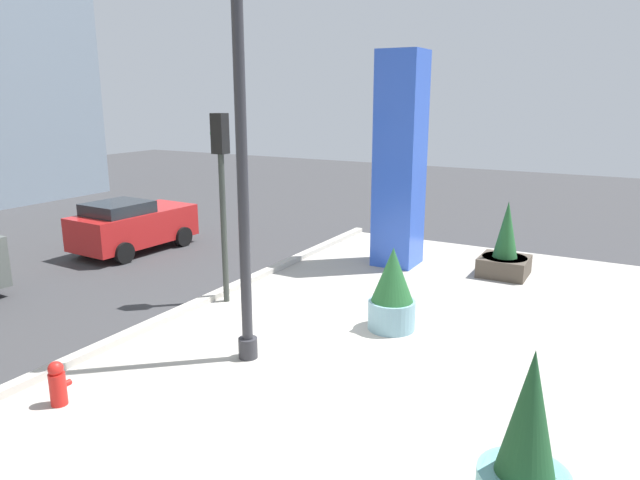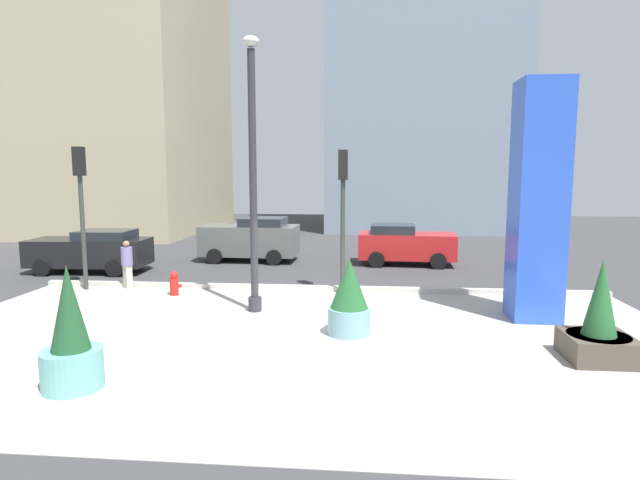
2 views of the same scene
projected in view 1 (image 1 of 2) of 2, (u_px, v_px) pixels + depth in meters
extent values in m
plane|color=#38383A|center=(164.00, 303.00, 13.84)|extent=(60.00, 60.00, 0.00)
cube|color=#ADA89E|center=(399.00, 357.00, 11.00)|extent=(18.00, 10.00, 0.02)
cube|color=#B7B2A8|center=(192.00, 306.00, 13.40)|extent=(18.00, 0.24, 0.16)
cylinder|color=#2D2D33|center=(248.00, 348.00, 10.90)|extent=(0.36, 0.36, 0.40)
cylinder|color=#2D2D33|center=(242.00, 176.00, 10.11)|extent=(0.20, 0.20, 6.89)
cube|color=blue|center=(400.00, 161.00, 16.36)|extent=(1.19, 1.19, 6.03)
cube|color=#4C4238|center=(504.00, 266.00, 15.91)|extent=(1.27, 1.27, 0.53)
cylinder|color=#382819|center=(505.00, 258.00, 15.86)|extent=(1.20, 1.20, 0.04)
cone|color=#235B2D|center=(507.00, 229.00, 15.66)|extent=(0.66, 0.66, 1.54)
cylinder|color=#382819|center=(524.00, 474.00, 6.50)|extent=(0.95, 0.95, 0.04)
cone|color=#1E4C28|center=(530.00, 413.00, 6.32)|extent=(0.66, 0.66, 1.49)
cylinder|color=#7AA8B7|center=(391.00, 315.00, 12.23)|extent=(0.99, 0.99, 0.64)
cylinder|color=#382819|center=(392.00, 301.00, 12.16)|extent=(0.91, 0.91, 0.04)
cone|color=#235B2D|center=(393.00, 274.00, 12.01)|extent=(0.88, 0.88, 1.15)
cylinder|color=red|center=(58.00, 389.00, 9.21)|extent=(0.26, 0.26, 0.55)
sphere|color=red|center=(56.00, 369.00, 9.13)|extent=(0.24, 0.24, 0.24)
cylinder|color=red|center=(67.00, 383.00, 9.35)|extent=(0.12, 0.10, 0.10)
cylinder|color=#333833|center=(224.00, 230.00, 13.53)|extent=(0.14, 0.14, 3.53)
cube|color=black|center=(220.00, 134.00, 12.99)|extent=(0.28, 0.32, 0.90)
sphere|color=green|center=(214.00, 133.00, 13.07)|extent=(0.18, 0.18, 0.18)
cube|color=red|center=(135.00, 227.00, 18.38)|extent=(3.96, 1.96, 1.02)
cube|color=#1E2328|center=(118.00, 208.00, 17.74)|extent=(1.82, 1.65, 0.36)
cylinder|color=black|center=(146.00, 230.00, 19.94)|extent=(0.65, 0.25, 0.64)
cylinder|color=black|center=(183.00, 237.00, 19.03)|extent=(0.65, 0.25, 0.64)
cylinder|color=black|center=(85.00, 245.00, 17.96)|extent=(0.65, 0.25, 0.64)
cylinder|color=black|center=(124.00, 253.00, 17.05)|extent=(0.65, 0.25, 0.64)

